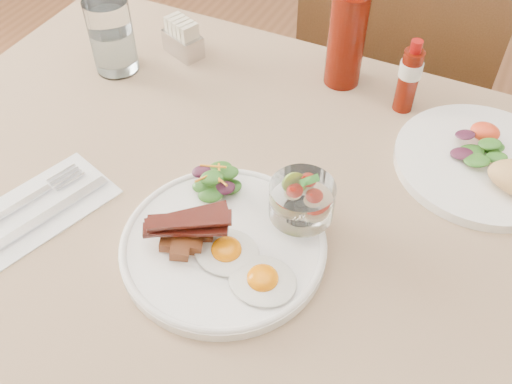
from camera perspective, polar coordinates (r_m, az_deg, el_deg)
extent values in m
cylinder|color=#503119|center=(1.54, -12.32, 4.40)|extent=(0.06, 0.06, 0.71)
cube|color=#503119|center=(0.83, 3.05, -3.81)|extent=(1.30, 0.85, 0.04)
cube|color=#9A7A5E|center=(0.82, 3.11, -2.88)|extent=(1.33, 0.88, 0.00)
cylinder|color=#503119|center=(1.61, 4.64, 1.23)|extent=(0.04, 0.04, 0.45)
cylinder|color=#503119|center=(1.57, 16.89, -2.94)|extent=(0.04, 0.04, 0.45)
cylinder|color=#503119|center=(1.87, 8.93, 8.38)|extent=(0.04, 0.04, 0.45)
cylinder|color=#503119|center=(1.83, 19.58, 4.93)|extent=(0.04, 0.04, 0.45)
cube|color=#503119|center=(1.55, 14.02, 9.62)|extent=(0.42, 0.42, 0.03)
cube|color=#503119|center=(1.26, 13.41, 13.22)|extent=(0.42, 0.03, 0.46)
cylinder|color=white|center=(0.78, -3.26, -5.36)|extent=(0.28, 0.28, 0.02)
ellipsoid|color=silver|center=(0.73, 0.67, -8.84)|extent=(0.11, 0.10, 0.01)
ellipsoid|color=orange|center=(0.72, 0.68, -8.60)|extent=(0.04, 0.04, 0.02)
ellipsoid|color=silver|center=(0.76, -2.96, -6.00)|extent=(0.11, 0.10, 0.01)
ellipsoid|color=orange|center=(0.75, -2.98, -5.75)|extent=(0.04, 0.04, 0.02)
cube|color=brown|center=(0.77, -7.28, -4.02)|extent=(0.02, 0.02, 0.02)
cube|color=brown|center=(0.76, -6.30, -5.15)|extent=(0.03, 0.03, 0.02)
cube|color=brown|center=(0.76, -8.79, -5.05)|extent=(0.02, 0.02, 0.02)
cube|color=brown|center=(0.77, -5.12, -4.21)|extent=(0.02, 0.02, 0.02)
cube|color=brown|center=(0.75, -7.58, -5.75)|extent=(0.03, 0.03, 0.02)
cube|color=brown|center=(0.78, -8.15, -3.54)|extent=(0.02, 0.02, 0.02)
cube|color=brown|center=(0.75, -6.49, -3.74)|extent=(0.02, 0.02, 0.02)
cube|color=#51160D|center=(0.75, -7.16, -3.35)|extent=(0.11, 0.08, 0.01)
cube|color=#51160D|center=(0.74, -7.00, -3.63)|extent=(0.11, 0.06, 0.01)
cube|color=#51160D|center=(0.75, -6.92, -2.52)|extent=(0.10, 0.09, 0.01)
cube|color=#51160D|center=(0.73, -6.68, -2.81)|extent=(0.11, 0.07, 0.01)
ellipsoid|color=#164813|center=(0.83, -4.12, 0.39)|extent=(0.04, 0.03, 0.01)
ellipsoid|color=#164813|center=(0.83, -2.67, 0.52)|extent=(0.04, 0.03, 0.01)
ellipsoid|color=#391225|center=(0.84, -4.60, 1.58)|extent=(0.03, 0.03, 0.01)
ellipsoid|color=#164813|center=(0.81, -4.52, -0.20)|extent=(0.04, 0.03, 0.01)
ellipsoid|color=#164813|center=(0.82, -5.24, 0.68)|extent=(0.04, 0.03, 0.01)
ellipsoid|color=#391225|center=(0.81, -3.13, 0.40)|extent=(0.03, 0.02, 0.01)
ellipsoid|color=#164813|center=(0.83, -3.64, 2.33)|extent=(0.04, 0.03, 0.01)
ellipsoid|color=#164813|center=(0.82, -2.85, 1.92)|extent=(0.03, 0.03, 0.01)
ellipsoid|color=#391225|center=(0.82, -5.48, 2.05)|extent=(0.03, 0.02, 0.01)
ellipsoid|color=#164813|center=(0.80, -4.44, 1.44)|extent=(0.04, 0.03, 0.01)
cylinder|color=orange|center=(0.81, -3.71, 1.96)|extent=(0.02, 0.04, 0.01)
cylinder|color=orange|center=(0.82, -4.31, 2.59)|extent=(0.04, 0.01, 0.01)
cylinder|color=orange|center=(0.80, -3.76, 1.35)|extent=(0.04, 0.02, 0.01)
cylinder|color=orange|center=(0.80, -4.89, 1.60)|extent=(0.03, 0.03, 0.01)
cylinder|color=white|center=(0.79, 4.41, -2.93)|extent=(0.05, 0.05, 0.01)
cylinder|color=white|center=(0.78, 4.46, -2.37)|extent=(0.02, 0.02, 0.02)
cylinder|color=white|center=(0.75, 4.60, -0.80)|extent=(0.09, 0.09, 0.05)
cylinder|color=#FFEAB4|center=(0.77, 3.66, -0.82)|extent=(0.02, 0.02, 0.01)
cylinder|color=#FFEAB4|center=(0.76, 5.63, -1.47)|extent=(0.02, 0.02, 0.01)
cylinder|color=#FFEAB4|center=(0.77, 4.73, -0.02)|extent=(0.02, 0.02, 0.01)
cylinder|color=#99B737|center=(0.75, 3.90, 0.61)|extent=(0.04, 0.04, 0.01)
cone|color=red|center=(0.74, 5.62, -0.47)|extent=(0.02, 0.02, 0.02)
cone|color=red|center=(0.74, 3.62, 0.15)|extent=(0.02, 0.02, 0.02)
cone|color=red|center=(0.75, 5.01, 1.32)|extent=(0.02, 0.02, 0.02)
ellipsoid|color=#3A8C32|center=(0.73, 5.08, 1.08)|extent=(0.02, 0.01, 0.00)
ellipsoid|color=#3A8C32|center=(0.73, 5.71, 1.28)|extent=(0.02, 0.01, 0.00)
cylinder|color=white|center=(0.95, 21.65, 2.74)|extent=(0.27, 0.27, 0.02)
ellipsoid|color=#164813|center=(0.94, 20.71, 3.82)|extent=(0.04, 0.03, 0.01)
ellipsoid|color=#164813|center=(0.96, 22.55, 4.17)|extent=(0.04, 0.03, 0.01)
ellipsoid|color=#391225|center=(0.93, 19.87, 3.65)|extent=(0.04, 0.03, 0.01)
ellipsoid|color=#164813|center=(0.92, 21.21, 2.96)|extent=(0.04, 0.03, 0.01)
ellipsoid|color=#164813|center=(0.93, 22.90, 3.21)|extent=(0.04, 0.03, 0.01)
ellipsoid|color=#391225|center=(0.95, 20.18, 5.40)|extent=(0.03, 0.03, 0.01)
ellipsoid|color=#164813|center=(0.94, 22.35, 4.47)|extent=(0.04, 0.03, 0.01)
ellipsoid|color=red|center=(0.97, 21.86, 5.40)|extent=(0.05, 0.04, 0.03)
cylinder|color=#510D04|center=(1.02, 9.03, 14.81)|extent=(0.08, 0.08, 0.17)
cylinder|color=#510D04|center=(1.00, 14.97, 10.67)|extent=(0.04, 0.04, 0.11)
cylinder|color=beige|center=(0.98, 15.24, 11.77)|extent=(0.04, 0.04, 0.03)
cylinder|color=maroon|center=(0.96, 15.74, 13.82)|extent=(0.02, 0.02, 0.02)
cube|color=silver|center=(1.13, -7.29, 14.49)|extent=(0.09, 0.07, 0.04)
cube|color=beige|center=(1.13, -8.25, 16.09)|extent=(0.02, 0.04, 0.05)
cube|color=beige|center=(1.13, -7.84, 15.85)|extent=(0.02, 0.04, 0.05)
cube|color=beige|center=(1.12, -7.42, 15.61)|extent=(0.02, 0.04, 0.05)
cube|color=beige|center=(1.11, -7.00, 15.37)|extent=(0.02, 0.04, 0.05)
cube|color=beige|center=(1.10, -6.58, 15.12)|extent=(0.02, 0.04, 0.05)
cylinder|color=white|center=(1.09, -14.23, 14.88)|extent=(0.08, 0.08, 0.14)
cylinder|color=silver|center=(1.10, -13.96, 13.64)|extent=(0.07, 0.07, 0.08)
cube|color=white|center=(0.89, -21.12, -1.73)|extent=(0.18, 0.25, 0.00)
cube|color=silver|center=(0.87, -20.40, -2.39)|extent=(0.08, 0.20, 0.00)
cube|color=silver|center=(0.89, -23.67, -1.92)|extent=(0.06, 0.14, 0.00)
cube|color=silver|center=(0.92, -18.90, 1.82)|extent=(0.02, 0.05, 0.00)
cube|color=silver|center=(0.92, -18.61, 1.55)|extent=(0.02, 0.05, 0.00)
cube|color=silver|center=(0.91, -18.31, 1.28)|extent=(0.02, 0.05, 0.00)
cube|color=silver|center=(0.90, -18.01, 1.00)|extent=(0.02, 0.05, 0.00)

